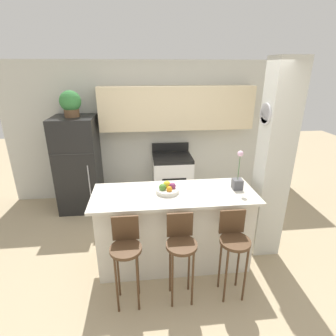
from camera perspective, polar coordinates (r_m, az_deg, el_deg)
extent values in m
plane|color=tan|center=(3.73, 1.23, -19.43)|extent=(14.00, 14.00, 0.00)
cube|color=silver|center=(5.02, -1.65, 7.85)|extent=(5.60, 0.06, 2.55)
cube|color=beige|center=(4.77, 1.97, 12.94)|extent=(2.73, 0.32, 0.75)
cube|color=silver|center=(4.80, 0.67, 11.26)|extent=(0.68, 0.28, 0.12)
cube|color=silver|center=(3.57, 21.93, 0.73)|extent=(0.36, 0.32, 2.55)
cylinder|color=silver|center=(3.33, 20.45, 10.99)|extent=(0.02, 0.25, 0.25)
cylinder|color=white|center=(3.33, 20.36, 10.99)|extent=(0.01, 0.22, 0.22)
cube|color=silver|center=(3.44, 1.29, -13.25)|extent=(1.86, 0.63, 0.97)
cube|color=beige|center=(3.18, 1.37, -5.73)|extent=(1.98, 0.75, 0.03)
cube|color=black|center=(4.95, -18.54, -2.10)|extent=(0.71, 0.71, 1.13)
cube|color=black|center=(4.71, -19.71, 7.25)|extent=(0.71, 0.71, 0.53)
cube|color=#333333|center=(4.44, -20.27, 2.81)|extent=(0.67, 0.01, 0.01)
cylinder|color=#B2B2B7|center=(4.56, -16.75, -3.15)|extent=(0.02, 0.02, 0.62)
cube|color=white|center=(4.96, 0.89, -2.70)|extent=(0.70, 0.64, 0.85)
cube|color=black|center=(4.79, 0.92, 2.29)|extent=(0.70, 0.64, 0.06)
cube|color=black|center=(5.04, 0.51, 4.57)|extent=(0.70, 0.04, 0.16)
cube|color=black|center=(4.64, 1.37, -3.82)|extent=(0.42, 0.01, 0.27)
cylinder|color=#4C331E|center=(2.80, -9.20, -17.03)|extent=(0.33, 0.33, 0.03)
cube|color=#4C331E|center=(2.82, -9.26, -12.76)|extent=(0.28, 0.02, 0.28)
cylinder|color=#4C331E|center=(2.97, -11.10, -23.89)|extent=(0.02, 0.02, 0.69)
cylinder|color=#4C331E|center=(2.95, -6.59, -23.84)|extent=(0.02, 0.02, 0.69)
cylinder|color=#4C331E|center=(3.12, -10.79, -21.13)|extent=(0.02, 0.02, 0.69)
cylinder|color=#4C331E|center=(3.11, -6.59, -21.06)|extent=(0.02, 0.02, 0.69)
cylinder|color=#4C331E|center=(2.81, 2.98, -16.45)|extent=(0.33, 0.33, 0.03)
cube|color=#4C331E|center=(2.84, 2.59, -12.22)|extent=(0.28, 0.02, 0.28)
cylinder|color=#4C331E|center=(2.96, 0.96, -23.45)|extent=(0.02, 0.02, 0.69)
cylinder|color=#4C331E|center=(2.99, 5.38, -23.06)|extent=(0.02, 0.02, 0.69)
cylinder|color=#4C331E|center=(3.12, 0.45, -20.72)|extent=(0.02, 0.02, 0.69)
cylinder|color=#4C331E|center=(3.14, 4.58, -20.38)|extent=(0.02, 0.02, 0.69)
cylinder|color=#4C331E|center=(2.95, 14.42, -15.26)|extent=(0.33, 0.33, 0.03)
cube|color=#4C331E|center=(2.97, 13.78, -11.25)|extent=(0.28, 0.02, 0.28)
cylinder|color=#4C331E|center=(3.07, 12.46, -22.17)|extent=(0.02, 0.02, 0.69)
cylinder|color=#4C331E|center=(3.13, 16.45, -21.52)|extent=(0.02, 0.02, 0.69)
cylinder|color=#4C331E|center=(3.22, 11.24, -19.63)|extent=(0.02, 0.02, 0.69)
cylinder|color=#4C331E|center=(3.28, 15.01, -19.10)|extent=(0.02, 0.02, 0.69)
cylinder|color=brown|center=(4.65, -20.21, 11.17)|extent=(0.24, 0.24, 0.12)
sphere|color=#387F3D|center=(4.62, -20.51, 13.47)|extent=(0.34, 0.34, 0.34)
cube|color=#4C4C51|center=(3.36, 14.84, -3.40)|extent=(0.12, 0.12, 0.13)
cylinder|color=#386633|center=(3.28, 15.19, 0.10)|extent=(0.01, 0.01, 0.31)
sphere|color=#E5B2D1|center=(3.22, 15.49, 3.04)|extent=(0.07, 0.07, 0.07)
cylinder|color=silver|center=(3.17, -0.11, -4.93)|extent=(0.28, 0.28, 0.05)
sphere|color=#7A2D56|center=(3.17, 0.98, -3.95)|extent=(0.08, 0.08, 0.08)
sphere|color=gold|center=(3.20, -0.24, -3.58)|extent=(0.09, 0.09, 0.09)
sphere|color=#4C7F2D|center=(3.13, -1.19, -4.23)|extent=(0.09, 0.09, 0.09)
sphere|color=orange|center=(3.10, 0.29, -4.62)|extent=(0.07, 0.07, 0.07)
cylinder|color=black|center=(4.79, -11.88, -7.20)|extent=(0.28, 0.28, 0.38)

